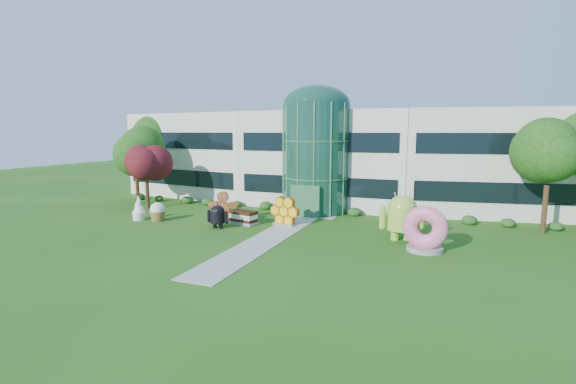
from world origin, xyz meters
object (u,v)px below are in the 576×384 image
at_px(android_green, 402,214).
at_px(android_black, 217,215).
at_px(donut, 425,228).
at_px(gingerbread, 223,207).

height_order(android_green, android_black, android_green).
relative_size(donut, gingerbread, 1.04).
xyz_separation_m(android_green, gingerbread, (-14.21, 0.54, -0.53)).
bearing_deg(android_black, android_green, 6.41).
height_order(android_green, gingerbread, android_green).
bearing_deg(android_green, gingerbread, 156.80).
relative_size(android_green, gingerbread, 1.30).
xyz_separation_m(android_green, android_black, (-13.51, -1.53, -0.76)).
bearing_deg(android_green, donut, -73.76).
bearing_deg(android_green, android_black, 165.44).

